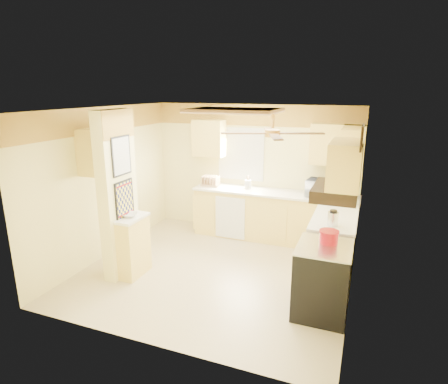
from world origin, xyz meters
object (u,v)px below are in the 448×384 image
at_px(stove, 322,279).
at_px(microwave, 323,188).
at_px(kettle, 333,218).
at_px(bowl, 130,215).
at_px(dutch_oven, 329,237).

relative_size(stove, microwave, 1.68).
distance_m(stove, kettle, 0.91).
relative_size(stove, bowl, 4.07).
bearing_deg(stove, microwave, 97.80).
xyz_separation_m(stove, microwave, (-0.29, 2.12, 0.63)).
relative_size(stove, dutch_oven, 3.73).
height_order(stove, microwave, microwave).
bearing_deg(kettle, dutch_oven, -88.99).
distance_m(dutch_oven, kettle, 0.58).
height_order(stove, bowl, bowl).
relative_size(microwave, bowl, 2.42).
bearing_deg(dutch_oven, microwave, 99.04).
relative_size(stove, kettle, 4.05).
distance_m(stove, microwave, 2.23).
distance_m(stove, dutch_oven, 0.55).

